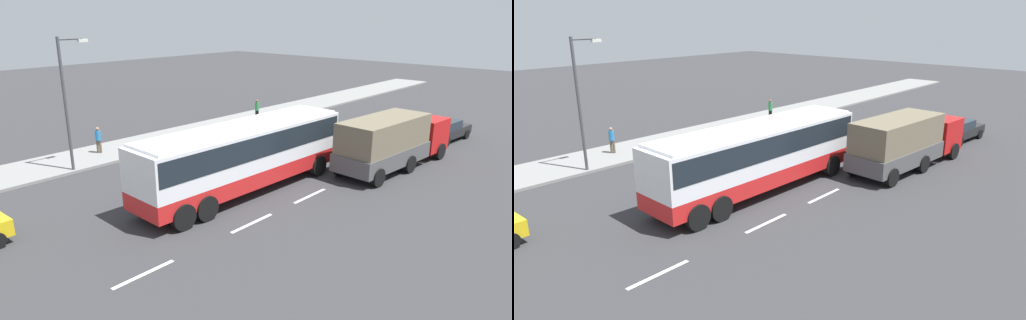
# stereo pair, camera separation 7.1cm
# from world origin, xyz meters

# --- Properties ---
(ground_plane) EXTENTS (120.00, 120.00, 0.00)m
(ground_plane) POSITION_xyz_m (0.00, 0.00, 0.00)
(ground_plane) COLOR #333335
(sidewalk_curb) EXTENTS (80.00, 4.00, 0.15)m
(sidewalk_curb) POSITION_xyz_m (0.00, 9.82, 0.07)
(sidewalk_curb) COLOR gray
(sidewalk_curb) RESTS_ON ground_plane
(lane_centreline) EXTENTS (33.40, 0.16, 0.01)m
(lane_centreline) POSITION_xyz_m (-0.63, -3.41, 0.00)
(lane_centreline) COLOR white
(lane_centreline) RESTS_ON ground_plane
(coach_bus) EXTENTS (11.79, 2.92, 3.30)m
(coach_bus) POSITION_xyz_m (-1.49, -0.73, 2.05)
(coach_bus) COLOR red
(coach_bus) RESTS_ON ground_plane
(cargo_truck) EXTENTS (8.58, 3.08, 2.97)m
(cargo_truck) POSITION_xyz_m (6.53, -4.25, 1.60)
(cargo_truck) COLOR red
(cargo_truck) RESTS_ON ground_plane
(car_black_sedan) EXTENTS (4.32, 2.32, 1.42)m
(car_black_sedan) POSITION_xyz_m (14.37, -4.13, 0.76)
(car_black_sedan) COLOR black
(car_black_sedan) RESTS_ON ground_plane
(pedestrian_near_curb) EXTENTS (0.32, 0.32, 1.59)m
(pedestrian_near_curb) POSITION_xyz_m (-3.08, 9.94, 1.06)
(pedestrian_near_curb) COLOR brown
(pedestrian_near_curb) RESTS_ON sidewalk_curb
(pedestrian_at_crossing) EXTENTS (0.32, 0.32, 1.70)m
(pedestrian_at_crossing) POSITION_xyz_m (9.73, 8.64, 1.13)
(pedestrian_at_crossing) COLOR black
(pedestrian_at_crossing) RESTS_ON sidewalk_curb
(street_lamp) EXTENTS (1.65, 0.24, 6.99)m
(street_lamp) POSITION_xyz_m (-5.53, 8.12, 4.15)
(street_lamp) COLOR #47474C
(street_lamp) RESTS_ON sidewalk_curb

